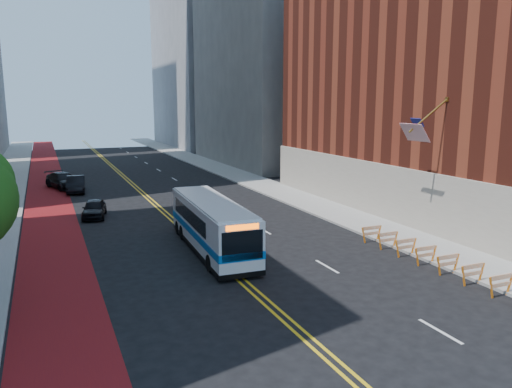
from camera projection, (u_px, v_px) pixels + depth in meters
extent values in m
plane|color=black|center=(300.00, 332.00, 18.39)|extent=(160.00, 160.00, 0.00)
cube|color=gray|center=(264.00, 185.00, 50.13)|extent=(4.00, 140.00, 0.15)
cube|color=maroon|center=(49.00, 202.00, 42.36)|extent=(3.60, 140.00, 0.01)
cube|color=gold|center=(142.00, 195.00, 45.43)|extent=(0.14, 140.00, 0.01)
cube|color=gold|center=(146.00, 194.00, 45.57)|extent=(0.14, 140.00, 0.01)
cube|color=silver|center=(440.00, 331.00, 18.44)|extent=(0.14, 2.20, 0.01)
cube|color=silver|center=(327.00, 266.00, 25.67)|extent=(0.14, 2.20, 0.01)
cube|color=silver|center=(264.00, 230.00, 32.90)|extent=(0.14, 2.20, 0.01)
cube|color=silver|center=(223.00, 207.00, 40.13)|extent=(0.14, 2.20, 0.01)
cube|color=silver|center=(195.00, 191.00, 47.36)|extent=(0.14, 2.20, 0.01)
cube|color=silver|center=(174.00, 179.00, 54.59)|extent=(0.14, 2.20, 0.01)
cube|color=silver|center=(159.00, 170.00, 61.82)|extent=(0.14, 2.20, 0.01)
cube|color=silver|center=(146.00, 163.00, 69.05)|extent=(0.14, 2.20, 0.01)
cube|color=silver|center=(136.00, 157.00, 76.27)|extent=(0.14, 2.20, 0.01)
cube|color=silver|center=(128.00, 152.00, 83.50)|extent=(0.14, 2.20, 0.01)
cube|color=silver|center=(120.00, 148.00, 90.73)|extent=(0.14, 2.20, 0.01)
cube|color=silver|center=(114.00, 145.00, 97.96)|extent=(0.14, 2.20, 0.01)
cube|color=maroon|center=(494.00, 64.00, 35.75)|extent=(16.00, 36.00, 22.00)
cube|color=#9E9384|center=(398.00, 196.00, 34.31)|extent=(0.50, 36.00, 4.00)
cube|color=black|center=(466.00, 228.00, 29.09)|extent=(0.35, 2.80, 2.20)
cube|color=black|center=(390.00, 205.00, 35.42)|extent=(0.35, 2.80, 2.20)
cube|color=black|center=(336.00, 190.00, 41.74)|extent=(0.35, 2.80, 2.20)
cube|color=#A57F33|center=(448.00, 99.00, 29.51)|extent=(0.25, 0.25, 0.25)
cylinder|color=#A57F33|center=(429.00, 115.00, 29.15)|extent=(2.85, 0.12, 2.05)
cube|color=#B21419|center=(415.00, 132.00, 28.95)|extent=(0.75, 1.90, 1.05)
cube|color=navy|center=(417.00, 122.00, 29.47)|extent=(0.39, 0.85, 0.52)
cube|color=slate|center=(285.00, 14.00, 67.02)|extent=(18.00, 26.00, 40.00)
cube|color=orange|center=(491.00, 288.00, 21.40)|extent=(0.32, 0.06, 0.99)
cube|color=orange|center=(510.00, 284.00, 21.82)|extent=(0.32, 0.06, 0.99)
cube|color=orange|center=(501.00, 277.00, 21.54)|extent=(1.25, 0.05, 0.22)
cube|color=orange|center=(501.00, 285.00, 21.60)|extent=(1.25, 0.05, 0.18)
cube|color=orange|center=(463.00, 276.00, 22.80)|extent=(0.32, 0.06, 0.99)
cube|color=orange|center=(481.00, 273.00, 23.22)|extent=(0.32, 0.06, 0.99)
cube|color=orange|center=(473.00, 266.00, 22.94)|extent=(1.25, 0.05, 0.22)
cube|color=orange|center=(473.00, 274.00, 23.00)|extent=(1.25, 0.05, 0.18)
cube|color=orange|center=(439.00, 266.00, 24.20)|extent=(0.32, 0.06, 0.99)
cube|color=orange|center=(456.00, 263.00, 24.62)|extent=(0.32, 0.06, 0.99)
cube|color=orange|center=(448.00, 257.00, 24.34)|extent=(1.25, 0.05, 0.22)
cube|color=orange|center=(448.00, 264.00, 24.40)|extent=(1.25, 0.05, 0.18)
cube|color=orange|center=(417.00, 257.00, 25.60)|extent=(0.32, 0.06, 0.99)
cube|color=orange|center=(434.00, 255.00, 26.02)|extent=(0.32, 0.06, 0.99)
cube|color=orange|center=(426.00, 248.00, 25.74)|extent=(1.25, 0.05, 0.22)
cube|color=orange|center=(425.00, 255.00, 25.80)|extent=(1.25, 0.05, 0.18)
cube|color=orange|center=(397.00, 249.00, 27.00)|extent=(0.32, 0.06, 0.99)
cube|color=orange|center=(414.00, 247.00, 27.43)|extent=(0.32, 0.06, 0.99)
cube|color=orange|center=(406.00, 241.00, 27.14)|extent=(1.25, 0.05, 0.22)
cube|color=orange|center=(406.00, 247.00, 27.20)|extent=(1.25, 0.05, 0.18)
cube|color=orange|center=(380.00, 242.00, 28.40)|extent=(0.32, 0.06, 0.99)
cube|color=orange|center=(395.00, 240.00, 28.83)|extent=(0.32, 0.06, 0.99)
cube|color=orange|center=(388.00, 234.00, 28.54)|extent=(1.25, 0.05, 0.22)
cube|color=orange|center=(388.00, 240.00, 28.60)|extent=(1.25, 0.05, 0.18)
cube|color=orange|center=(364.00, 235.00, 29.80)|extent=(0.32, 0.06, 0.99)
cube|color=orange|center=(379.00, 233.00, 30.23)|extent=(0.32, 0.06, 0.99)
cube|color=orange|center=(372.00, 228.00, 29.94)|extent=(1.25, 0.05, 0.22)
cube|color=orange|center=(371.00, 233.00, 30.00)|extent=(1.25, 0.05, 0.18)
cube|color=silver|center=(212.00, 224.00, 28.09)|extent=(2.78, 10.68, 2.52)
cube|color=#0857AB|center=(212.00, 231.00, 28.16)|extent=(2.82, 10.72, 0.40)
cube|color=black|center=(209.00, 214.00, 28.67)|extent=(2.68, 7.51, 0.84)
cube|color=black|center=(242.00, 246.00, 23.21)|extent=(2.02, 0.18, 1.41)
cube|color=black|center=(190.00, 201.00, 32.87)|extent=(1.84, 0.17, 0.88)
cube|color=#FF5905|center=(242.00, 227.00, 23.04)|extent=(1.61, 0.14, 0.26)
cube|color=silver|center=(212.00, 202.00, 27.85)|extent=(2.64, 10.15, 0.11)
cube|color=black|center=(212.00, 246.00, 28.32)|extent=(2.81, 10.71, 0.26)
cylinder|color=black|center=(210.00, 263.00, 24.82)|extent=(0.31, 0.89, 0.88)
cylinder|color=black|center=(250.00, 259.00, 25.54)|extent=(0.31, 0.89, 0.88)
cylinder|color=black|center=(183.00, 232.00, 30.67)|extent=(0.31, 0.89, 0.88)
cylinder|color=black|center=(216.00, 229.00, 31.39)|extent=(0.31, 0.89, 0.88)
cylinder|color=black|center=(179.00, 228.00, 31.84)|extent=(0.31, 0.89, 0.88)
cylinder|color=black|center=(210.00, 225.00, 32.56)|extent=(0.31, 0.89, 0.88)
imported|color=black|center=(94.00, 208.00, 36.48)|extent=(2.26, 4.11, 1.32)
imported|color=black|center=(76.00, 184.00, 46.65)|extent=(1.97, 4.69, 1.51)
imported|color=black|center=(63.00, 180.00, 48.75)|extent=(3.73, 5.70, 1.54)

